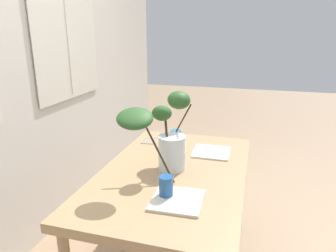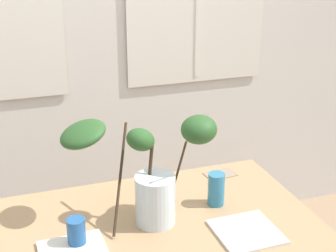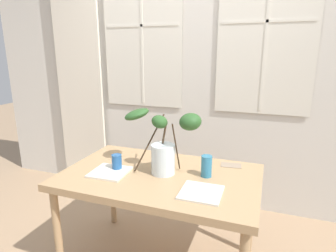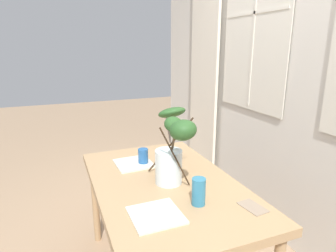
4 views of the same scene
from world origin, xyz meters
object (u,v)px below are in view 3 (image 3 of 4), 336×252
Objects in this scene: dining_table at (160,183)px; drinking_glass_blue_left at (117,162)px; plate_square_right at (201,192)px; vase_with_branches at (162,142)px; drinking_glass_blue_right at (206,166)px; plate_square_left at (110,172)px.

dining_table is 11.79× the size of drinking_glass_blue_left.
plate_square_right is (0.65, -0.13, -0.05)m from drinking_glass_blue_left.
drinking_glass_blue_left is at bearing -164.28° from vase_with_branches.
plate_square_right is at bearing -27.95° from dining_table.
drinking_glass_blue_right reaches higher than plate_square_right.
drinking_glass_blue_right is (0.31, 0.02, -0.14)m from vase_with_branches.
dining_table is 0.34m from drinking_glass_blue_left.
drinking_glass_blue_right is 0.60× the size of plate_square_right.
drinking_glass_blue_left is 0.63m from drinking_glass_blue_right.
plate_square_left is 1.00× the size of plate_square_right.
plate_square_left reaches higher than plate_square_right.
plate_square_right is at bearing -6.01° from plate_square_left.
plate_square_right is (0.33, -0.22, -0.21)m from vase_with_branches.
drinking_glass_blue_right is at bearing 12.43° from dining_table.
drinking_glass_blue_left is 0.66m from plate_square_right.
plate_square_right is at bearing -33.67° from vase_with_branches.
drinking_glass_blue_right is at bearing 4.41° from vase_with_branches.
drinking_glass_blue_left is 0.78× the size of drinking_glass_blue_right.
vase_with_branches is 0.45m from plate_square_right.
drinking_glass_blue_left is at bearing -169.79° from drinking_glass_blue_right.
plate_square_right reaches higher than dining_table.
vase_with_branches is 2.64× the size of plate_square_right.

